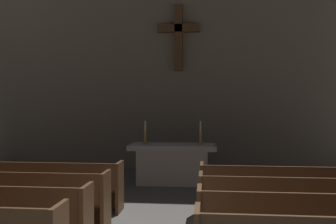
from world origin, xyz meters
The scene contains 8 objects.
pew_left_row_3 centered at (-2.49, 2.01, 0.48)m, with size 3.48×0.50×0.95m.
pew_left_row_4 centered at (-2.49, 3.04, 0.48)m, with size 3.48×0.50×0.95m.
pew_right_row_3 centered at (2.49, 2.01, 0.48)m, with size 3.48×0.50×0.95m.
pew_right_row_4 centered at (2.49, 3.04, 0.48)m, with size 3.48×0.50×0.95m.
altar centered at (0.00, 5.70, 0.53)m, with size 2.20×0.90×1.01m.
candlestick_left centered at (-0.70, 5.70, 1.19)m, with size 0.16×0.16×0.59m.
candlestick_right centered at (0.70, 5.70, 1.19)m, with size 0.16×0.16×0.59m.
apse_with_cross centered at (0.00, 7.93, 3.63)m, with size 11.61×0.48×7.26m.
Camera 1 is at (0.89, -4.32, 2.11)m, focal length 42.63 mm.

